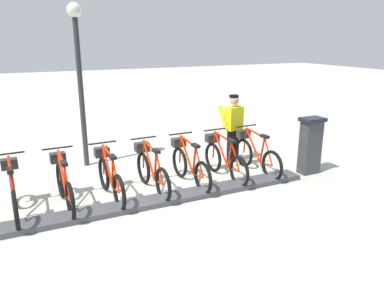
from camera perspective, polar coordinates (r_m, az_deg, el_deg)
The scene contains 12 objects.
ground_plane at distance 6.99m, azimuth -6.11°, elevation -9.17°, with size 60.00×60.00×0.00m, color beige.
dock_rail_base at distance 6.97m, azimuth -6.12°, elevation -8.80°, with size 0.44×6.61×0.10m, color #47474C.
payment_kiosk at distance 8.69m, azimuth 17.68°, elevation -0.10°, with size 0.36×0.52×1.28m.
bike_docked_0 at distance 8.53m, azimuth 9.69°, elevation -1.52°, with size 1.72×0.54×1.02m.
bike_docked_1 at distance 8.10m, azimuth 4.87°, elevation -2.30°, with size 1.72×0.54×1.02m.
bike_docked_2 at distance 7.73m, azimuth -0.47°, elevation -3.14°, with size 1.72×0.54×1.02m.
bike_docked_3 at distance 7.44m, azimuth -6.28°, elevation -4.02°, with size 1.72×0.54×1.02m.
bike_docked_4 at distance 7.23m, azimuth -12.51°, elevation -4.92°, with size 1.72×0.54×1.02m.
bike_docked_5 at distance 7.11m, azimuth -19.05°, elevation -5.80°, with size 1.72×0.54×1.02m.
bike_docked_6 at distance 7.09m, azimuth -25.73°, elevation -6.61°, with size 1.72×0.54×1.02m.
worker_near_rack at distance 9.05m, azimuth 6.35°, elevation 2.77°, with size 0.49×0.67×1.66m.
lamp_post at distance 8.87m, azimuth -17.01°, elevation 11.97°, with size 0.32×0.32×3.70m.
Camera 1 is at (-6.00, 2.04, 2.97)m, focal length 34.78 mm.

